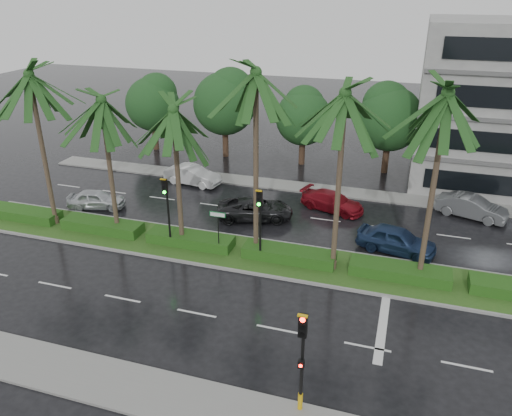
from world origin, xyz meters
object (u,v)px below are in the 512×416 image
(car_white, at_px, (193,175))
(car_darkgrey, at_px, (255,209))
(signal_near, at_px, (302,359))
(car_red, at_px, (332,201))
(signal_median_left, at_px, (167,203))
(car_grey, at_px, (472,207))
(street_sign, at_px, (218,222))
(car_blue, at_px, (396,240))
(car_silver, at_px, (96,199))

(car_white, bearing_deg, car_darkgrey, -116.64)
(signal_near, distance_m, car_red, 18.26)
(car_darkgrey, bearing_deg, car_white, 38.21)
(signal_median_left, xyz_separation_m, car_red, (8.14, 8.38, -2.36))
(car_grey, bearing_deg, street_sign, 143.16)
(car_darkgrey, bearing_deg, car_red, -75.47)
(signal_near, height_order, street_sign, signal_near)
(signal_median_left, xyz_separation_m, car_darkgrey, (3.50, 5.51, -2.31))
(signal_near, xyz_separation_m, car_darkgrey, (-6.50, 15.20, -1.82))
(car_blue, bearing_deg, car_silver, 101.99)
(signal_near, height_order, car_red, signal_near)
(car_red, bearing_deg, street_sign, 165.96)
(car_white, distance_m, car_darkgrey, 7.89)
(car_silver, distance_m, car_blue, 20.14)
(car_silver, height_order, car_red, car_silver)
(signal_median_left, bearing_deg, car_blue, 16.32)
(signal_median_left, height_order, car_white, signal_median_left)
(signal_near, xyz_separation_m, car_red, (-1.86, 18.07, -1.86))
(car_silver, relative_size, car_red, 0.88)
(street_sign, xyz_separation_m, car_red, (5.14, 8.20, -1.48))
(signal_median_left, height_order, car_darkgrey, signal_median_left)
(car_white, height_order, car_blue, car_blue)
(car_blue, bearing_deg, car_white, 80.43)
(signal_near, height_order, car_white, signal_near)
(signal_near, xyz_separation_m, car_silver, (-17.50, 13.50, -1.84))
(signal_near, height_order, car_darkgrey, signal_near)
(signal_near, distance_m, car_darkgrey, 16.63)
(signal_near, height_order, car_silver, signal_near)
(car_red, bearing_deg, car_white, 99.89)
(signal_near, relative_size, car_grey, 0.97)
(car_darkgrey, bearing_deg, car_blue, -118.41)
(car_white, relative_size, car_grey, 0.99)
(street_sign, relative_size, car_red, 0.59)
(signal_median_left, relative_size, car_silver, 1.12)
(car_white, bearing_deg, car_grey, -81.95)
(car_silver, bearing_deg, street_sign, -125.35)
(street_sign, distance_m, car_darkgrey, 5.54)
(signal_near, distance_m, car_white, 23.65)
(signal_median_left, distance_m, street_sign, 3.13)
(car_silver, xyz_separation_m, car_white, (4.50, 6.17, 0.07))
(street_sign, bearing_deg, car_white, 121.47)
(car_darkgrey, distance_m, car_red, 5.46)
(car_darkgrey, height_order, car_blue, car_blue)
(signal_median_left, relative_size, car_blue, 0.97)
(car_darkgrey, height_order, car_red, car_darkgrey)
(car_silver, bearing_deg, signal_median_left, -133.22)
(car_silver, xyz_separation_m, car_grey, (24.64, 6.22, 0.08))
(street_sign, distance_m, car_grey, 17.29)
(street_sign, height_order, car_silver, street_sign)
(signal_near, bearing_deg, car_grey, 70.09)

